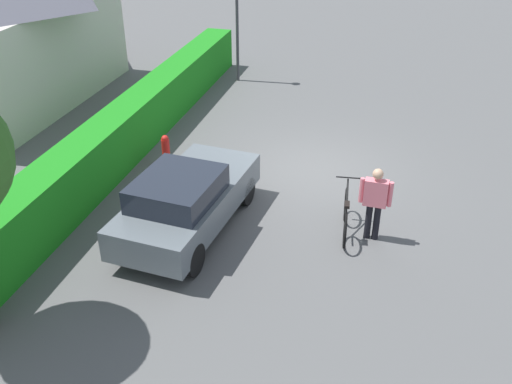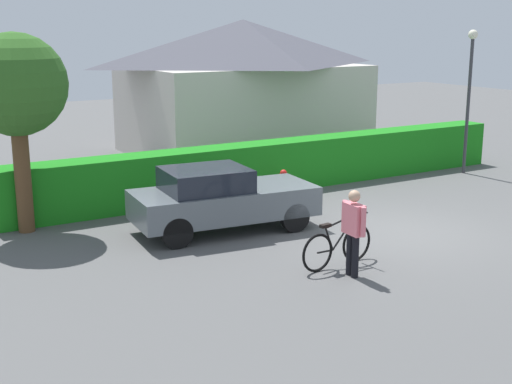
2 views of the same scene
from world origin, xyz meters
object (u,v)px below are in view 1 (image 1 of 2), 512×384
at_px(parked_car_near, 187,200).
at_px(person_rider, 375,199).
at_px(fire_hydrant, 166,150).
at_px(bicycle, 346,215).

relative_size(parked_car_near, person_rider, 2.59).
bearing_deg(parked_car_near, fire_hydrant, 30.55).
height_order(parked_car_near, bicycle, parked_car_near).
height_order(bicycle, person_rider, person_rider).
relative_size(person_rider, fire_hydrant, 1.95).
relative_size(bicycle, fire_hydrant, 2.11).
relative_size(parked_car_near, bicycle, 2.40).
xyz_separation_m(person_rider, fire_hydrant, (1.96, 5.24, -0.50)).
height_order(bicycle, fire_hydrant, bicycle).
xyz_separation_m(bicycle, person_rider, (-0.09, -0.55, 0.52)).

